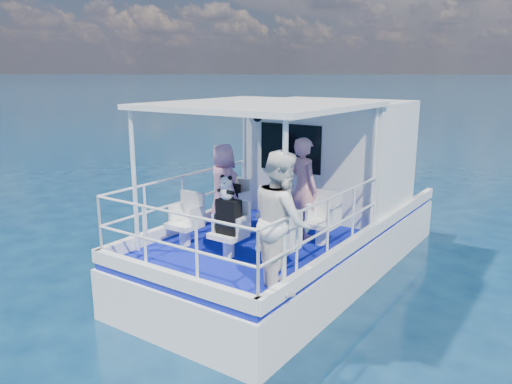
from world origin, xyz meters
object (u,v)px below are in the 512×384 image
passenger_port_fwd (224,185)px  backpack_center (229,217)px  panda (226,188)px  passenger_stbd_aft (282,221)px

passenger_port_fwd → backpack_center: passenger_port_fwd is taller
backpack_center → panda: bearing=-128.1°
panda → backpack_center: bearing=51.9°
passenger_port_fwd → backpack_center: 1.65m
passenger_port_fwd → passenger_stbd_aft: passenger_stbd_aft is taller
passenger_stbd_aft → panda: (-1.23, 0.44, 0.18)m
passenger_port_fwd → panda: (1.06, -1.27, 0.34)m
passenger_port_fwd → panda: bearing=154.1°
backpack_center → passenger_port_fwd: bearing=130.9°
backpack_center → passenger_stbd_aft: bearing=-21.0°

